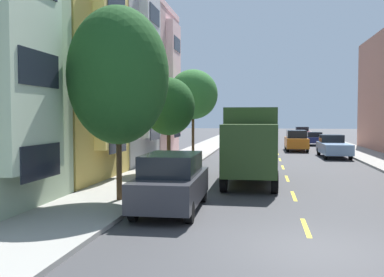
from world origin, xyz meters
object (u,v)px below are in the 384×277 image
(street_tree_nearest, at_px, (118,76))
(parked_hatchback_navy, at_px, (313,139))
(street_tree_second, at_px, (169,107))
(parked_pickup_sky, at_px, (333,147))
(parked_pickup_burgundy, at_px, (303,133))
(parked_suv_charcoal, at_px, (172,182))
(delivery_box_truck, at_px, (251,141))
(moving_orange_sedan, at_px, (296,140))
(parked_wagon_black, at_px, (238,135))
(street_tree_third, at_px, (193,94))

(street_tree_nearest, distance_m, parked_hatchback_navy, 36.49)
(street_tree_second, bearing_deg, parked_pickup_sky, 48.10)
(parked_pickup_burgundy, relative_size, parked_hatchback_navy, 1.32)
(parked_suv_charcoal, xyz_separation_m, parked_pickup_sky, (8.47, 21.03, -0.16))
(delivery_box_truck, bearing_deg, parked_pickup_sky, 66.88)
(parked_pickup_burgundy, bearing_deg, parked_pickup_sky, -90.24)
(street_tree_second, xyz_separation_m, moving_orange_sedan, (8.20, 17.88, -2.75))
(street_tree_second, xyz_separation_m, delivery_box_truck, (4.60, -2.26, -1.74))
(parked_wagon_black, relative_size, moving_orange_sedan, 0.98)
(street_tree_second, distance_m, parked_wagon_black, 32.28)
(street_tree_third, bearing_deg, delivery_box_truck, -66.54)
(delivery_box_truck, xyz_separation_m, parked_pickup_burgundy, (6.13, 42.70, -1.17))
(parked_pickup_burgundy, bearing_deg, parked_wagon_black, -136.47)
(moving_orange_sedan, bearing_deg, parked_hatchback_navy, 73.56)
(moving_orange_sedan, bearing_deg, delivery_box_truck, -100.14)
(street_tree_third, height_order, parked_suv_charcoal, street_tree_third)
(parked_suv_charcoal, distance_m, moving_orange_sedan, 27.75)
(moving_orange_sedan, bearing_deg, parked_pickup_burgundy, 83.60)
(street_tree_nearest, distance_m, parked_pickup_burgundy, 50.10)
(street_tree_third, relative_size, moving_orange_sedan, 1.36)
(parked_suv_charcoal, bearing_deg, street_tree_nearest, 158.15)
(parked_pickup_sky, xyz_separation_m, parked_hatchback_navy, (0.08, 14.49, -0.07))
(delivery_box_truck, height_order, parked_pickup_sky, delivery_box_truck)
(street_tree_second, height_order, moving_orange_sedan, street_tree_second)
(street_tree_second, relative_size, delivery_box_truck, 0.71)
(parked_suv_charcoal, height_order, parked_pickup_burgundy, parked_suv_charcoal)
(street_tree_nearest, bearing_deg, parked_pickup_sky, 62.24)
(parked_suv_charcoal, xyz_separation_m, moving_orange_sedan, (6.06, 27.08, 0.00))
(delivery_box_truck, xyz_separation_m, parked_suv_charcoal, (-2.46, -6.94, -1.01))
(street_tree_third, bearing_deg, parked_hatchback_navy, 59.27)
(delivery_box_truck, height_order, parked_wagon_black, delivery_box_truck)
(street_tree_nearest, xyz_separation_m, parked_wagon_black, (1.94, 40.43, -3.85))
(street_tree_nearest, distance_m, parked_wagon_black, 40.66)
(parked_suv_charcoal, bearing_deg, street_tree_second, 103.11)
(parked_wagon_black, bearing_deg, parked_pickup_burgundy, 43.53)
(parked_pickup_burgundy, xyz_separation_m, parked_wagon_black, (-8.79, -8.35, -0.02))
(street_tree_nearest, relative_size, street_tree_second, 1.35)
(parked_hatchback_navy, bearing_deg, parked_wagon_black, 146.62)
(parked_pickup_sky, height_order, parked_wagon_black, parked_pickup_sky)
(street_tree_third, distance_m, parked_hatchback_navy, 21.32)
(parked_hatchback_navy, bearing_deg, parked_pickup_sky, -90.30)
(parked_suv_charcoal, xyz_separation_m, parked_hatchback_navy, (8.55, 35.53, -0.23))
(street_tree_nearest, bearing_deg, moving_orange_sedan, 72.63)
(parked_pickup_sky, bearing_deg, street_tree_second, -131.90)
(delivery_box_truck, bearing_deg, street_tree_second, 153.88)
(parked_suv_charcoal, bearing_deg, delivery_box_truck, 70.51)
(delivery_box_truck, distance_m, moving_orange_sedan, 20.48)
(parked_hatchback_navy, bearing_deg, parked_pickup_burgundy, 89.83)
(moving_orange_sedan, bearing_deg, street_tree_nearest, -107.37)
(parked_suv_charcoal, relative_size, parked_pickup_sky, 0.91)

